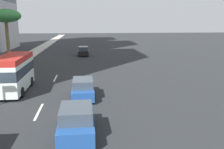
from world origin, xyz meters
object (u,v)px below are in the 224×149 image
object	(u,v)px
car_third	(83,88)
palm_tree	(6,17)
car_fourth	(77,121)
car_lead	(83,51)
minibus_second	(14,72)

from	to	relation	value
car_third	palm_tree	distance (m)	19.26
car_fourth	palm_tree	world-z (taller)	palm_tree
car_fourth	palm_tree	distance (m)	24.91
car_lead	car_third	size ratio (longest dim) A/B	0.96
car_third	palm_tree	xyz separation A→B (m)	(15.36, 10.01, 5.90)
minibus_second	car_third	size ratio (longest dim) A/B	1.47
car_fourth	car_third	bearing A→B (deg)	-2.72
minibus_second	car_fourth	distance (m)	10.86
car_third	car_fourth	distance (m)	6.85
car_lead	minibus_second	xyz separation A→B (m)	(-22.83, 5.97, 0.95)
car_lead	palm_tree	world-z (taller)	palm_tree
car_fourth	palm_tree	xyz separation A→B (m)	(22.19, 9.69, 5.85)
car_third	car_fourth	xyz separation A→B (m)	(-6.84, 0.32, 0.05)
car_lead	minibus_second	distance (m)	23.62
minibus_second	car_fourth	bearing A→B (deg)	31.38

